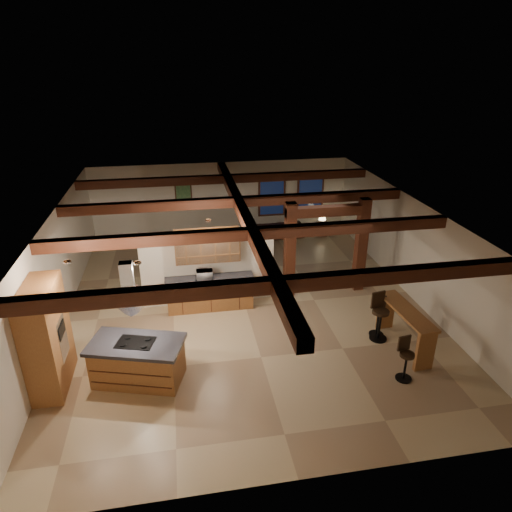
{
  "coord_description": "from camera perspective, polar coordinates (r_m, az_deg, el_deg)",
  "views": [
    {
      "loc": [
        -1.69,
        -11.38,
        6.72
      ],
      "look_at": [
        0.4,
        0.5,
        1.34
      ],
      "focal_mm": 32.0,
      "sensor_mm": 36.0,
      "label": 1
    }
  ],
  "objects": [
    {
      "name": "ceiling_beams",
      "position": [
        12.17,
        -1.45,
        5.02
      ],
      "size": [
        10.0,
        12.0,
        0.28
      ],
      "color": "#3C1B0F",
      "rests_on": "room_walls"
    },
    {
      "name": "partition_wall",
      "position": [
        13.16,
        -6.01,
        -1.4
      ],
      "size": [
        3.8,
        0.18,
        2.2
      ],
      "primitive_type": "cube",
      "color": "silver",
      "rests_on": "ground"
    },
    {
      "name": "ground",
      "position": [
        13.33,
        -1.33,
        -6.28
      ],
      "size": [
        12.0,
        12.0,
        0.0
      ],
      "primitive_type": "plane",
      "color": "tan",
      "rests_on": "ground"
    },
    {
      "name": "room_walls",
      "position": [
        12.52,
        -1.4,
        0.78
      ],
      "size": [
        12.0,
        12.0,
        12.0
      ],
      "color": "silver",
      "rests_on": "ground"
    },
    {
      "name": "microwave",
      "position": [
        12.82,
        -6.46,
        -2.32
      ],
      "size": [
        0.46,
        0.32,
        0.25
      ],
      "primitive_type": "imported",
      "rotation": [
        0.0,
        0.0,
        3.11
      ],
      "color": "silver",
      "rests_on": "back_counter"
    },
    {
      "name": "upper_display_cabinet",
      "position": [
        12.69,
        -6.09,
        1.3
      ],
      "size": [
        1.8,
        0.36,
        0.95
      ],
      "color": "#976330",
      "rests_on": "partition_wall"
    },
    {
      "name": "bar_stool_b",
      "position": [
        12.22,
        15.03,
        -7.23
      ],
      "size": [
        0.4,
        0.42,
        1.08
      ],
      "color": "black",
      "rests_on": "ground"
    },
    {
      "name": "kitchen_island",
      "position": [
        10.65,
        -14.56,
        -12.58
      ],
      "size": [
        2.24,
        1.61,
        1.0
      ],
      "color": "#976330",
      "rests_on": "ground"
    },
    {
      "name": "back_counter",
      "position": [
        13.1,
        -5.76,
        -4.59
      ],
      "size": [
        2.5,
        0.66,
        0.94
      ],
      "color": "#976330",
      "rests_on": "ground"
    },
    {
      "name": "bar_counter",
      "position": [
        11.81,
        18.15,
        -7.88
      ],
      "size": [
        0.65,
        2.05,
        1.06
      ],
      "color": "#976330",
      "rests_on": "ground"
    },
    {
      "name": "table_lamp",
      "position": [
        18.39,
        8.29,
        4.76
      ],
      "size": [
        0.28,
        0.28,
        0.33
      ],
      "color": "black",
      "rests_on": "side_table"
    },
    {
      "name": "range_hood",
      "position": [
        9.96,
        -15.31,
        -6.65
      ],
      "size": [
        1.1,
        1.1,
        1.4
      ],
      "color": "silver",
      "rests_on": "room_walls"
    },
    {
      "name": "dining_table",
      "position": [
        15.12,
        -5.63,
        -1.17
      ],
      "size": [
        2.0,
        1.46,
        0.63
      ],
      "primitive_type": "imported",
      "rotation": [
        0.0,
        0.0,
        0.28
      ],
      "color": "#37190D",
      "rests_on": "ground"
    },
    {
      "name": "framed_art",
      "position": [
        18.03,
        -9.05,
        7.55
      ],
      "size": [
        0.65,
        0.05,
        0.85
      ],
      "color": "#3C1B0F",
      "rests_on": "room_walls"
    },
    {
      "name": "bar_stool_a",
      "position": [
        10.87,
        18.17,
        -12.08
      ],
      "size": [
        0.36,
        0.38,
        1.04
      ],
      "color": "black",
      "rests_on": "ground"
    },
    {
      "name": "bar_stool_c",
      "position": [
        12.01,
        15.18,
        -7.29
      ],
      "size": [
        0.45,
        0.47,
        1.27
      ],
      "color": "black",
      "rests_on": "ground"
    },
    {
      "name": "dining_chairs",
      "position": [
        15.03,
        -5.66,
        -0.39
      ],
      "size": [
        1.97,
        1.97,
        1.07
      ],
      "color": "#3C1B0F",
      "rests_on": "ground"
    },
    {
      "name": "timber_posts",
      "position": [
        13.54,
        8.8,
        2.25
      ],
      "size": [
        2.5,
        0.3,
        2.9
      ],
      "color": "#3C1B0F",
      "rests_on": "ground"
    },
    {
      "name": "recessed_cans",
      "position": [
        10.24,
        -13.94,
        1.19
      ],
      "size": [
        3.16,
        2.46,
        0.03
      ],
      "color": "silver",
      "rests_on": "room_walls"
    },
    {
      "name": "side_table",
      "position": [
        18.55,
        8.2,
        3.34
      ],
      "size": [
        0.45,
        0.45,
        0.5
      ],
      "primitive_type": "cube",
      "rotation": [
        0.0,
        0.0,
        -0.15
      ],
      "color": "#3C1B0F",
      "rests_on": "ground"
    },
    {
      "name": "pantry_cabinet",
      "position": [
        10.79,
        -24.7,
        -9.23
      ],
      "size": [
        0.67,
        1.6,
        2.4
      ],
      "color": "#976330",
      "rests_on": "ground"
    },
    {
      "name": "back_windows",
      "position": [
        18.64,
        4.42,
        7.67
      ],
      "size": [
        2.7,
        0.07,
        1.7
      ],
      "color": "#3C1B0F",
      "rests_on": "room_walls"
    },
    {
      "name": "sofa",
      "position": [
        18.2,
        2.41,
        3.43
      ],
      "size": [
        2.27,
        0.97,
        0.65
      ],
      "primitive_type": "imported",
      "rotation": [
        0.0,
        0.0,
        3.19
      ],
      "color": "black",
      "rests_on": "ground"
    }
  ]
}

